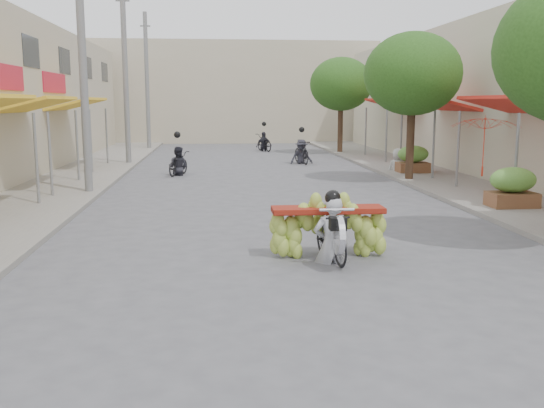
% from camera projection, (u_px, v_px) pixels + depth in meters
% --- Properties ---
extents(ground, '(120.00, 120.00, 0.00)m').
position_uv_depth(ground, '(343.00, 335.00, 7.44)').
color(ground, '#5C5B61').
rests_on(ground, ground).
extents(sidewalk_left, '(4.00, 60.00, 0.12)m').
position_uv_depth(sidewalk_left, '(60.00, 181.00, 21.49)').
color(sidewalk_left, gray).
rests_on(sidewalk_left, ground).
extents(sidewalk_right, '(4.00, 60.00, 0.12)m').
position_uv_depth(sidewalk_right, '(442.00, 176.00, 22.82)').
color(sidewalk_right, gray).
rests_on(sidewalk_right, ground).
extents(far_building, '(20.00, 6.00, 7.00)m').
position_uv_depth(far_building, '(234.00, 93.00, 44.16)').
color(far_building, '#BAAD93').
rests_on(far_building, ground).
extents(utility_pole_mid, '(0.60, 0.24, 8.00)m').
position_uv_depth(utility_pole_mid, '(83.00, 61.00, 18.04)').
color(utility_pole_mid, slate).
rests_on(utility_pole_mid, ground).
extents(utility_pole_far, '(0.60, 0.24, 8.00)m').
position_uv_depth(utility_pole_far, '(125.00, 75.00, 26.87)').
color(utility_pole_far, slate).
rests_on(utility_pole_far, ground).
extents(utility_pole_back, '(0.60, 0.24, 8.00)m').
position_uv_depth(utility_pole_back, '(147.00, 82.00, 35.71)').
color(utility_pole_back, slate).
rests_on(utility_pole_back, ground).
extents(street_tree_mid, '(3.40, 3.40, 5.25)m').
position_uv_depth(street_tree_mid, '(413.00, 74.00, 21.07)').
color(street_tree_mid, '#3A2719').
rests_on(street_tree_mid, ground).
extents(street_tree_far, '(3.40, 3.40, 5.25)m').
position_uv_depth(street_tree_far, '(341.00, 84.00, 32.84)').
color(street_tree_far, '#3A2719').
rests_on(street_tree_far, ground).
extents(produce_crate_mid, '(1.20, 0.88, 1.16)m').
position_uv_depth(produce_crate_mid, '(513.00, 184.00, 15.76)').
color(produce_crate_mid, brown).
rests_on(produce_crate_mid, ground).
extents(produce_crate_far, '(1.20, 0.88, 1.16)m').
position_uv_depth(produce_crate_far, '(413.00, 157.00, 23.61)').
color(produce_crate_far, brown).
rests_on(produce_crate_far, ground).
extents(banana_motorbike, '(2.20, 1.79, 2.20)m').
position_uv_depth(banana_motorbike, '(330.00, 220.00, 10.89)').
color(banana_motorbike, black).
rests_on(banana_motorbike, ground).
extents(market_umbrella, '(2.25, 2.25, 1.74)m').
position_uv_depth(market_umbrella, '(486.00, 115.00, 16.96)').
color(market_umbrella, red).
rests_on(market_umbrella, ground).
extents(pedestrian, '(0.86, 0.52, 1.74)m').
position_uv_depth(pedestrian, '(398.00, 148.00, 24.41)').
color(pedestrian, silver).
rests_on(pedestrian, ground).
extents(bg_motorbike_a, '(1.11, 1.73, 1.95)m').
position_uv_depth(bg_motorbike_a, '(178.00, 156.00, 23.56)').
color(bg_motorbike_a, black).
rests_on(bg_motorbike_a, ground).
extents(bg_motorbike_b, '(1.14, 1.95, 1.95)m').
position_uv_depth(bg_motorbike_b, '(302.00, 146.00, 27.95)').
color(bg_motorbike_b, black).
rests_on(bg_motorbike_b, ground).
extents(bg_motorbike_c, '(1.19, 1.89, 1.95)m').
position_uv_depth(bg_motorbike_c, '(264.00, 138.00, 35.22)').
color(bg_motorbike_c, black).
rests_on(bg_motorbike_c, ground).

